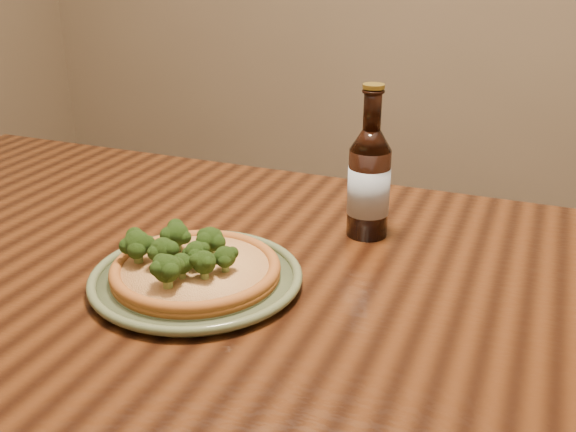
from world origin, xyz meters
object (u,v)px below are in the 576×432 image
at_px(table, 201,314).
at_px(beer_bottle, 369,182).
at_px(pizza, 193,267).
at_px(plate, 196,278).

relative_size(table, beer_bottle, 6.30).
height_order(pizza, beer_bottle, beer_bottle).
height_order(plate, beer_bottle, beer_bottle).
bearing_deg(pizza, plate, 30.31).
xyz_separation_m(pizza, beer_bottle, (0.18, 0.26, 0.07)).
bearing_deg(beer_bottle, table, -143.36).
xyz_separation_m(plate, beer_bottle, (0.18, 0.26, 0.08)).
relative_size(table, plate, 5.20).
bearing_deg(plate, table, 117.42).
bearing_deg(beer_bottle, pizza, -130.89).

